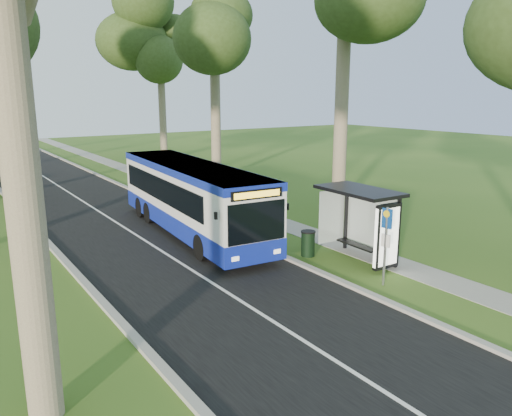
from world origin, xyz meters
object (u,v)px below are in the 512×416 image
(bus, at_px, (191,198))
(bus_shelter, at_px, (370,212))
(litter_bin, at_px, (308,243))
(bus_stop_sign, at_px, (386,237))

(bus, bearing_deg, bus_shelter, -59.18)
(bus, xyz_separation_m, bus_shelter, (3.52, -7.16, 0.32))
(bus_shelter, relative_size, litter_bin, 3.26)
(bus_shelter, xyz_separation_m, litter_bin, (-1.28, 1.88, -1.42))
(bus_stop_sign, relative_size, bus_shelter, 0.81)
(bus_stop_sign, distance_m, litter_bin, 3.85)
(bus, bearing_deg, litter_bin, -62.39)
(bus, relative_size, bus_stop_sign, 4.56)
(bus, bearing_deg, bus_stop_sign, -70.68)
(bus, relative_size, bus_shelter, 3.68)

